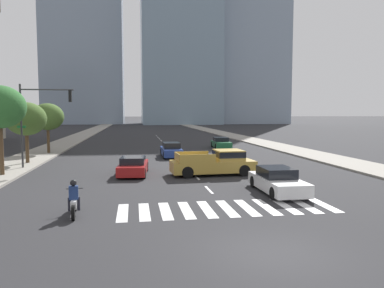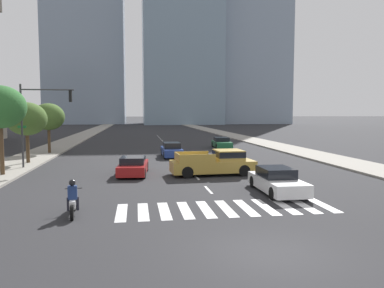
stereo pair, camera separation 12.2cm
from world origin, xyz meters
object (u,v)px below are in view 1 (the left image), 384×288
Objects in this scene: motorcycle_lead at (74,201)px; street_tree_third at (48,117)px; sedan_white_1 at (277,181)px; pickup_truck at (217,163)px; street_tree_second at (26,119)px; sedan_red_2 at (133,166)px; sedan_blue_0 at (171,150)px; traffic_signal_far at (40,111)px; sedan_green_3 at (221,143)px.

street_tree_third is at bearing 8.62° from motorcycle_lead.
motorcycle_lead is 0.45× the size of sedan_white_1.
street_tree_second reaches higher than pickup_truck.
sedan_red_2 is at bearing 168.35° from pickup_truck.
sedan_blue_0 is 0.77× the size of traffic_signal_far.
street_tree_second is 0.98× the size of street_tree_third.
sedan_green_3 is 0.95× the size of street_tree_third.
street_tree_third reaches higher than sedan_blue_0.
pickup_truck is 10.82m from sedan_blue_0.
motorcycle_lead is 0.44× the size of sedan_green_3.
motorcycle_lead is 0.46× the size of sedan_red_2.
motorcycle_lead is 11.91m from pickup_truck.
pickup_truck reaches higher than sedan_blue_0.
pickup_truck is 1.21× the size of sedan_green_3.
sedan_blue_0 is (-2.03, 10.62, -0.18)m from pickup_truck.
sedan_green_3 is 19.42m from street_tree_third.
sedan_white_1 is (3.95, -16.60, -0.03)m from sedan_blue_0.
pickup_truck is 6.28m from sedan_white_1.
sedan_green_3 is at bearing 11.98° from street_tree_third.
motorcycle_lead is 0.42× the size of street_tree_third.
pickup_truck is at bearing -27.29° from street_tree_second.
pickup_truck is at bearing -93.96° from sedan_red_2.
sedan_white_1 is at bearing -39.64° from street_tree_second.
motorcycle_lead is 30.39m from sedan_green_3.
street_tree_second is at bearing 14.89° from motorcycle_lead.
sedan_white_1 is at bearing -167.12° from sedan_blue_0.
pickup_truck is at bearing -10.89° from sedan_green_3.
pickup_truck is at bearing -20.05° from traffic_signal_far.
sedan_green_3 is at bearing -25.00° from sedan_red_2.
motorcycle_lead is at bearing 171.19° from sedan_red_2.
pickup_truck is 1.23× the size of sedan_white_1.
sedan_green_3 is (12.65, 27.63, -0.00)m from motorcycle_lead.
sedan_blue_0 reaches higher than sedan_green_3.
sedan_red_2 is (-5.56, 0.86, -0.24)m from pickup_truck.
street_tree_second is (-11.99, -3.39, 3.04)m from sedan_blue_0.
sedan_red_2 is at bearing -132.03° from sedan_white_1.
sedan_white_1 is 0.95× the size of street_tree_second.
traffic_signal_far is at bearing -80.41° from street_tree_third.
motorcycle_lead is at bearing -69.30° from street_tree_second.
traffic_signal_far is (-14.21, 10.46, 3.69)m from sedan_white_1.
sedan_green_3 is at bearing -40.21° from sedan_blue_0.
traffic_signal_far is at bearing 120.40° from sedan_blue_0.
pickup_truck is 1.17× the size of street_tree_second.
traffic_signal_far is at bearing -46.76° from sedan_green_3.
sedan_green_3 is (2.79, 24.73, -0.02)m from sedan_white_1.
pickup_truck is (7.93, 8.88, 0.23)m from motorcycle_lead.
traffic_signal_far is (-17.00, -14.27, 3.71)m from sedan_green_3.
pickup_truck is 16.03m from street_tree_second.
traffic_signal_far is 1.25× the size of street_tree_second.
traffic_signal_far is (-12.28, 4.48, 3.48)m from pickup_truck.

